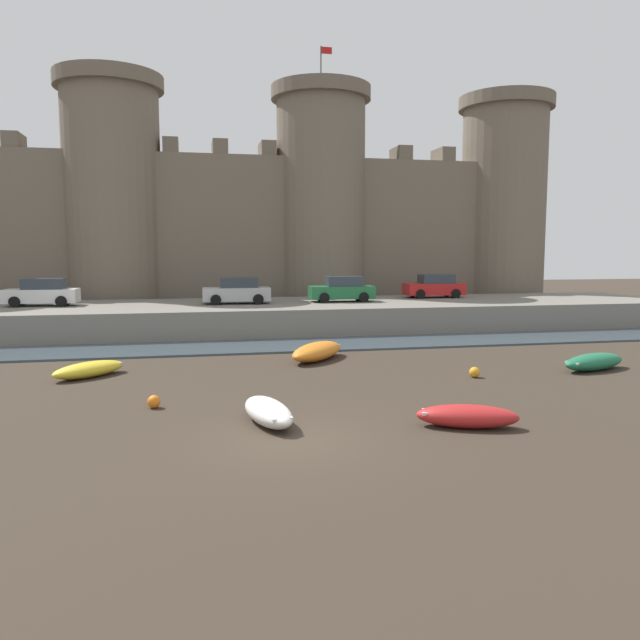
# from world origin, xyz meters

# --- Properties ---
(ground_plane) EXTENTS (160.00, 160.00, 0.00)m
(ground_plane) POSITION_xyz_m (0.00, 0.00, 0.00)
(ground_plane) COLOR #382D23
(water_channel) EXTENTS (80.00, 4.50, 0.10)m
(water_channel) POSITION_xyz_m (0.00, 15.84, 0.05)
(water_channel) COLOR #3D4C56
(water_channel) RESTS_ON ground
(quay_road) EXTENTS (58.10, 10.00, 1.63)m
(quay_road) POSITION_xyz_m (0.00, 23.09, 0.82)
(quay_road) COLOR slate
(quay_road) RESTS_ON ground
(castle) EXTENTS (53.69, 7.59, 20.23)m
(castle) POSITION_xyz_m (-0.00, 32.35, 7.85)
(castle) COLOR #706354
(castle) RESTS_ON ground
(rowboat_near_channel_left) EXTENTS (3.51, 2.10, 0.70)m
(rowboat_near_channel_left) POSITION_xyz_m (13.72, 6.84, 0.36)
(rowboat_near_channel_left) COLOR #1E6B47
(rowboat_near_channel_left) RESTS_ON ground
(rowboat_near_channel_right) EXTENTS (1.60, 3.01, 0.70)m
(rowboat_near_channel_right) POSITION_xyz_m (-0.37, 1.66, 0.36)
(rowboat_near_channel_right) COLOR silver
(rowboat_near_channel_right) RESTS_ON ground
(rowboat_foreground_right) EXTENTS (2.98, 1.88, 0.64)m
(rowboat_foreground_right) POSITION_xyz_m (4.99, 0.16, 0.33)
(rowboat_foreground_right) COLOR red
(rowboat_foreground_right) RESTS_ON ground
(rowboat_midflat_centre) EXTENTS (3.51, 3.94, 0.79)m
(rowboat_midflat_centre) POSITION_xyz_m (3.09, 11.53, 0.41)
(rowboat_midflat_centre) COLOR orange
(rowboat_midflat_centre) RESTS_ON ground
(rowboat_midflat_right) EXTENTS (3.01, 2.92, 0.59)m
(rowboat_midflat_right) POSITION_xyz_m (-6.34, 9.67, 0.31)
(rowboat_midflat_right) COLOR yellow
(rowboat_midflat_right) RESTS_ON ground
(mooring_buoy_mid_mud) EXTENTS (0.41, 0.41, 0.41)m
(mooring_buoy_mid_mud) POSITION_xyz_m (-3.63, 4.17, 0.21)
(mooring_buoy_mid_mud) COLOR orange
(mooring_buoy_mid_mud) RESTS_ON ground
(mooring_buoy_near_channel) EXTENTS (0.41, 0.41, 0.41)m
(mooring_buoy_near_channel) POSITION_xyz_m (8.26, 6.48, 0.21)
(mooring_buoy_near_channel) COLOR orange
(mooring_buoy_near_channel) RESTS_ON ground
(car_quay_west) EXTENTS (4.15, 1.98, 1.62)m
(car_quay_west) POSITION_xyz_m (7.14, 23.27, 2.41)
(car_quay_west) COLOR #1E6638
(car_quay_west) RESTS_ON quay_road
(car_quay_centre_west) EXTENTS (4.15, 1.98, 1.62)m
(car_quay_centre_west) POSITION_xyz_m (-10.97, 23.86, 2.41)
(car_quay_centre_west) COLOR silver
(car_quay_centre_west) RESTS_ON quay_road
(car_quay_centre_east) EXTENTS (4.15, 1.98, 1.62)m
(car_quay_centre_east) POSITION_xyz_m (14.28, 25.27, 2.41)
(car_quay_centre_east) COLOR red
(car_quay_centre_east) RESTS_ON quay_road
(car_quay_east) EXTENTS (4.15, 1.98, 1.62)m
(car_quay_east) POSITION_xyz_m (0.43, 23.02, 2.41)
(car_quay_east) COLOR #B2B5B7
(car_quay_east) RESTS_ON quay_road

